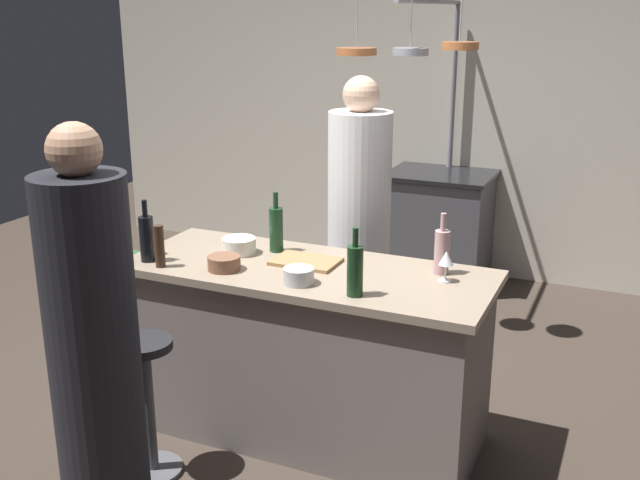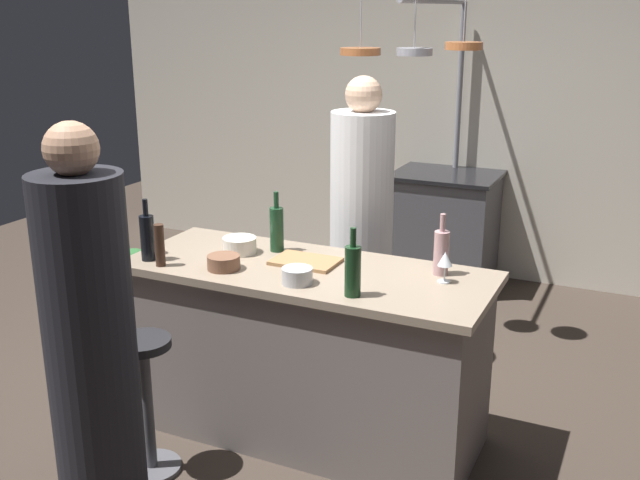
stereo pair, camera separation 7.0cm
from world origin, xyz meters
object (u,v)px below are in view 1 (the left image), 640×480
at_px(mixing_bowl_wooden, 224,263).
at_px(mixing_bowl_ceramic, 239,246).
at_px(wine_glass_by_chef, 446,260).
at_px(guest_left, 94,353).
at_px(wine_bottle_green, 276,228).
at_px(wine_bottle_dark, 147,238).
at_px(potted_plant, 130,281).
at_px(wine_bottle_red, 355,270).
at_px(wine_bottle_rose, 442,251).
at_px(stove_range, 438,228).
at_px(pepper_mill, 159,246).
at_px(wine_glass_near_right_guest, 152,235).
at_px(bar_stool_left, 148,401).
at_px(cutting_board, 306,261).
at_px(mixing_bowl_steel, 299,276).
at_px(chef, 359,236).

bearing_deg(mixing_bowl_wooden, mixing_bowl_ceramic, 103.73).
bearing_deg(wine_glass_by_chef, mixing_bowl_wooden, -164.81).
xyz_separation_m(guest_left, mixing_bowl_ceramic, (0.06, 1.06, 0.15)).
height_order(wine_bottle_green, wine_bottle_dark, wine_bottle_green).
bearing_deg(potted_plant, wine_bottle_red, -26.78).
xyz_separation_m(wine_bottle_rose, wine_bottle_dark, (-1.38, -0.41, 0.01)).
height_order(wine_bottle_dark, wine_glass_by_chef, wine_bottle_dark).
distance_m(stove_range, pepper_mill, 2.86).
bearing_deg(wine_bottle_dark, wine_glass_by_chef, 12.44).
xyz_separation_m(potted_plant, wine_bottle_red, (2.07, -1.04, 0.72)).
bearing_deg(wine_glass_near_right_guest, guest_left, -68.88).
bearing_deg(wine_bottle_rose, mixing_bowl_wooden, -158.89).
distance_m(bar_stool_left, wine_bottle_green, 1.06).
distance_m(cutting_board, wine_bottle_dark, 0.80).
bearing_deg(bar_stool_left, mixing_bowl_steel, 35.44).
bearing_deg(wine_glass_near_right_guest, mixing_bowl_steel, -5.40).
bearing_deg(wine_bottle_dark, wine_bottle_red, -0.95).
distance_m(bar_stool_left, wine_bottle_rose, 1.53).
bearing_deg(stove_range, wine_bottle_green, -96.49).
bearing_deg(wine_glass_near_right_guest, pepper_mill, -44.50).
distance_m(guest_left, wine_bottle_red, 1.13).
xyz_separation_m(pepper_mill, mixing_bowl_steel, (0.71, 0.06, -0.07)).
bearing_deg(wine_bottle_dark, guest_left, -68.94).
bearing_deg(mixing_bowl_wooden, wine_bottle_green, 74.80).
bearing_deg(pepper_mill, potted_plant, 134.80).
bearing_deg(stove_range, cutting_board, -90.91).
relative_size(pepper_mill, wine_bottle_rose, 0.71).
bearing_deg(wine_glass_near_right_guest, wine_bottle_dark, -68.38).
bearing_deg(wine_glass_near_right_guest, wine_bottle_rose, 12.58).
distance_m(pepper_mill, wine_bottle_green, 0.60).
distance_m(stove_range, wine_glass_near_right_guest, 2.76).
distance_m(wine_bottle_green, mixing_bowl_wooden, 0.38).
bearing_deg(wine_bottle_green, wine_bottle_dark, -142.03).
xyz_separation_m(wine_bottle_red, wine_glass_near_right_guest, (-1.15, 0.11, -0.01)).
xyz_separation_m(stove_range, bar_stool_left, (-0.53, -3.07, -0.07)).
bearing_deg(potted_plant, wine_bottle_dark, -46.97).
xyz_separation_m(bar_stool_left, wine_glass_near_right_guest, (-0.28, 0.49, 0.63)).
distance_m(cutting_board, wine_glass_near_right_guest, 0.80).
height_order(guest_left, mixing_bowl_steel, guest_left).
relative_size(bar_stool_left, potted_plant, 1.31).
bearing_deg(stove_range, wine_glass_by_chef, -74.43).
bearing_deg(cutting_board, wine_bottle_dark, -158.62).
distance_m(bar_stool_left, mixing_bowl_ceramic, 0.90).
xyz_separation_m(wine_bottle_red, mixing_bowl_ceramic, (-0.76, 0.31, -0.08)).
bearing_deg(wine_bottle_dark, wine_glass_near_right_guest, 111.62).
relative_size(wine_bottle_rose, wine_glass_by_chef, 2.02).
bearing_deg(chef, wine_bottle_rose, -45.10).
bearing_deg(guest_left, mixing_bowl_wooden, 81.63).
distance_m(chef, mixing_bowl_ceramic, 0.89).
bearing_deg(mixing_bowl_steel, wine_bottle_green, 128.94).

